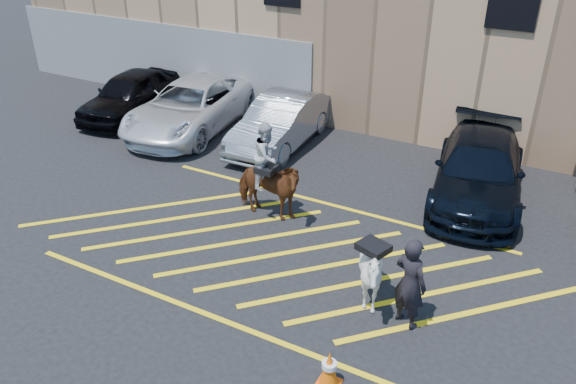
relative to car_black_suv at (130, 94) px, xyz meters
The scene contains 10 objects.
ground 10.12m from the car_black_suv, 27.96° to the right, with size 90.00×90.00×0.00m, color black.
car_black_suv is the anchor object (origin of this frame).
car_white_pickup 2.66m from the car_black_suv, ahead, with size 2.65×5.75×1.60m, color silver.
car_silver_sedan 5.98m from the car_black_suv, ahead, with size 1.63×4.69×1.54m, color gray.
car_blue_suv 12.14m from the car_black_suv, ahead, with size 2.18×5.37×1.56m, color black.
handler 13.42m from the car_black_suv, 26.27° to the right, with size 0.68×0.45×1.88m, color black.
hatching_zone 10.27m from the car_black_suv, 29.45° to the right, with size 12.60×5.12×0.01m.
mounted_bay 8.69m from the car_black_suv, 25.99° to the right, with size 1.90×0.88×2.50m.
saddled_white 12.62m from the car_black_suv, 27.18° to the right, with size 1.63×1.72×1.53m.
traffic_cone 13.91m from the car_black_suv, 35.13° to the right, with size 0.39×0.39×0.73m.
Camera 1 is at (4.99, -9.44, 7.33)m, focal length 35.00 mm.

